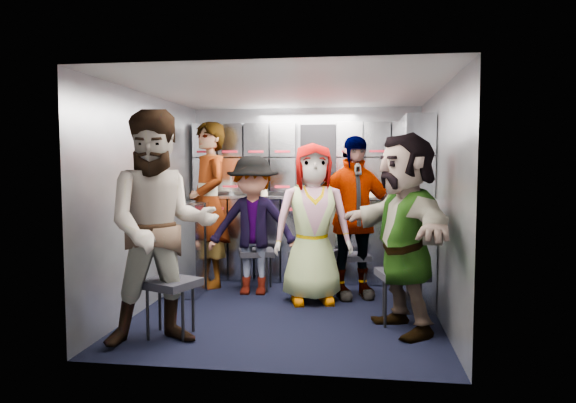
# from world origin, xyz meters

# --- Properties ---
(floor) EXTENTS (3.00, 3.00, 0.00)m
(floor) POSITION_xyz_m (0.00, 0.00, 0.00)
(floor) COLOR black
(floor) RESTS_ON ground
(wall_back) EXTENTS (2.80, 0.04, 2.10)m
(wall_back) POSITION_xyz_m (0.00, 1.50, 1.05)
(wall_back) COLOR gray
(wall_back) RESTS_ON ground
(wall_left) EXTENTS (0.04, 3.00, 2.10)m
(wall_left) POSITION_xyz_m (-1.40, 0.00, 1.05)
(wall_left) COLOR gray
(wall_left) RESTS_ON ground
(wall_right) EXTENTS (0.04, 3.00, 2.10)m
(wall_right) POSITION_xyz_m (1.40, 0.00, 1.05)
(wall_right) COLOR gray
(wall_right) RESTS_ON ground
(ceiling) EXTENTS (2.80, 3.00, 0.02)m
(ceiling) POSITION_xyz_m (0.00, 0.00, 2.10)
(ceiling) COLOR silver
(ceiling) RESTS_ON wall_back
(cart_bank_back) EXTENTS (2.68, 0.38, 0.99)m
(cart_bank_back) POSITION_xyz_m (0.00, 1.29, 0.49)
(cart_bank_back) COLOR #9398A2
(cart_bank_back) RESTS_ON ground
(cart_bank_left) EXTENTS (0.38, 0.76, 0.99)m
(cart_bank_left) POSITION_xyz_m (-1.19, 0.56, 0.49)
(cart_bank_left) COLOR #9398A2
(cart_bank_left) RESTS_ON ground
(counter) EXTENTS (2.68, 0.42, 0.03)m
(counter) POSITION_xyz_m (0.00, 1.29, 1.01)
(counter) COLOR silver
(counter) RESTS_ON cart_bank_back
(locker_bank_back) EXTENTS (2.68, 0.28, 0.82)m
(locker_bank_back) POSITION_xyz_m (0.00, 1.35, 1.49)
(locker_bank_back) COLOR #9398A2
(locker_bank_back) RESTS_ON wall_back
(locker_bank_right) EXTENTS (0.28, 1.00, 0.82)m
(locker_bank_right) POSITION_xyz_m (1.25, 0.70, 1.49)
(locker_bank_right) COLOR #9398A2
(locker_bank_right) RESTS_ON wall_right
(right_cabinet) EXTENTS (0.28, 1.20, 1.00)m
(right_cabinet) POSITION_xyz_m (1.25, 0.60, 0.50)
(right_cabinet) COLOR #9398A2
(right_cabinet) RESTS_ON ground
(coffee_niche) EXTENTS (0.46, 0.16, 0.84)m
(coffee_niche) POSITION_xyz_m (0.18, 1.41, 1.47)
(coffee_niche) COLOR black
(coffee_niche) RESTS_ON wall_back
(red_latch_strip) EXTENTS (2.60, 0.02, 0.03)m
(red_latch_strip) POSITION_xyz_m (0.00, 1.09, 0.88)
(red_latch_strip) COLOR #AE1626
(red_latch_strip) RESTS_ON cart_bank_back
(jump_seat_near_left) EXTENTS (0.51, 0.50, 0.47)m
(jump_seat_near_left) POSITION_xyz_m (-0.86, -0.87, 0.42)
(jump_seat_near_left) COLOR black
(jump_seat_near_left) RESTS_ON ground
(jump_seat_mid_left) EXTENTS (0.47, 0.45, 0.45)m
(jump_seat_mid_left) POSITION_xyz_m (-0.47, 0.76, 0.40)
(jump_seat_mid_left) COLOR black
(jump_seat_mid_left) RESTS_ON ground
(jump_seat_center) EXTENTS (0.53, 0.51, 0.50)m
(jump_seat_center) POSITION_xyz_m (0.20, 0.51, 0.44)
(jump_seat_center) COLOR black
(jump_seat_center) RESTS_ON ground
(jump_seat_mid_right) EXTENTS (0.43, 0.42, 0.43)m
(jump_seat_mid_right) POSITION_xyz_m (0.60, 0.75, 0.38)
(jump_seat_mid_right) COLOR black
(jump_seat_mid_right) RESTS_ON ground
(jump_seat_near_right) EXTENTS (0.48, 0.47, 0.47)m
(jump_seat_near_right) POSITION_xyz_m (1.05, -0.28, 0.42)
(jump_seat_near_right) COLOR black
(jump_seat_near_right) RESTS_ON ground
(attendant_standing) EXTENTS (0.78, 0.83, 1.90)m
(attendant_standing) POSITION_xyz_m (-1.05, 0.87, 0.95)
(attendant_standing) COLOR black
(attendant_standing) RESTS_ON ground
(attendant_arc_a) EXTENTS (1.10, 1.00, 1.84)m
(attendant_arc_a) POSITION_xyz_m (-0.86, -1.05, 0.92)
(attendant_arc_a) COLOR black
(attendant_arc_a) RESTS_ON ground
(attendant_arc_b) EXTENTS (1.00, 0.61, 1.50)m
(attendant_arc_b) POSITION_xyz_m (-0.47, 0.58, 0.75)
(attendant_arc_b) COLOR black
(attendant_arc_b) RESTS_ON ground
(attendant_arc_c) EXTENTS (0.89, 0.68, 1.63)m
(attendant_arc_c) POSITION_xyz_m (0.20, 0.33, 0.81)
(attendant_arc_c) COLOR black
(attendant_arc_c) RESTS_ON ground
(attendant_arc_d) EXTENTS (1.08, 0.74, 1.71)m
(attendant_arc_d) POSITION_xyz_m (0.60, 0.57, 0.85)
(attendant_arc_d) COLOR black
(attendant_arc_d) RESTS_ON ground
(attendant_arc_e) EXTENTS (1.10, 1.62, 1.68)m
(attendant_arc_e) POSITION_xyz_m (1.05, -0.46, 0.84)
(attendant_arc_e) COLOR black
(attendant_arc_e) RESTS_ON ground
(bottle_left) EXTENTS (0.07, 0.07, 0.26)m
(bottle_left) POSITION_xyz_m (-0.87, 1.24, 1.16)
(bottle_left) COLOR white
(bottle_left) RESTS_ON counter
(bottle_mid) EXTENTS (0.07, 0.07, 0.26)m
(bottle_mid) POSITION_xyz_m (-0.48, 1.24, 1.16)
(bottle_mid) COLOR white
(bottle_mid) RESTS_ON counter
(bottle_right) EXTENTS (0.07, 0.07, 0.23)m
(bottle_right) POSITION_xyz_m (0.64, 1.24, 1.14)
(bottle_right) COLOR white
(bottle_right) RESTS_ON counter
(cup_left) EXTENTS (0.09, 0.09, 0.10)m
(cup_left) POSITION_xyz_m (-0.46, 1.23, 1.08)
(cup_left) COLOR #C3AE89
(cup_left) RESTS_ON counter
(cup_right) EXTENTS (0.09, 0.09, 0.09)m
(cup_right) POSITION_xyz_m (0.82, 1.23, 1.08)
(cup_right) COLOR #C3AE89
(cup_right) RESTS_ON counter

